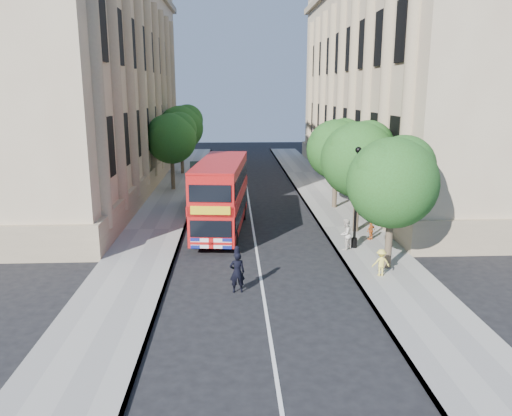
{
  "coord_description": "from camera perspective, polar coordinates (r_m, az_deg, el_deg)",
  "views": [
    {
      "loc": [
        -1.19,
        -18.12,
        7.99
      ],
      "look_at": [
        -0.04,
        5.81,
        2.3
      ],
      "focal_mm": 35.0,
      "sensor_mm": 36.0,
      "label": 1
    }
  ],
  "objects": [
    {
      "name": "child_a",
      "position": [
        27.5,
        13.01,
        -2.54
      ],
      "size": [
        0.62,
        0.52,
        1.0
      ],
      "primitive_type": "imported",
      "rotation": [
        0.0,
        0.0,
        3.72
      ],
      "color": "orange",
      "rests_on": "pavement_right"
    },
    {
      "name": "building_right",
      "position": [
        44.72,
        17.36,
        14.07
      ],
      "size": [
        12.0,
        38.0,
        18.0
      ],
      "primitive_type": "cube",
      "color": "tan",
      "rests_on": "ground"
    },
    {
      "name": "pavement_right",
      "position": [
        30.03,
        10.71,
        -2.19
      ],
      "size": [
        3.5,
        80.0,
        0.12
      ],
      "primitive_type": "cube",
      "color": "gray",
      "rests_on": "ground"
    },
    {
      "name": "tree_left_back",
      "position": [
        48.5,
        -8.51,
        9.33
      ],
      "size": [
        4.2,
        4.2,
        6.65
      ],
      "color": "#473828",
      "rests_on": "ground"
    },
    {
      "name": "tree_right_mid",
      "position": [
        28.28,
        11.73,
        5.88
      ],
      "size": [
        4.2,
        4.2,
        6.37
      ],
      "color": "#473828",
      "rests_on": "ground"
    },
    {
      "name": "lamp_post",
      "position": [
        25.5,
        11.36,
        0.69
      ],
      "size": [
        0.32,
        0.32,
        5.16
      ],
      "color": "black",
      "rests_on": "pavement_right"
    },
    {
      "name": "tree_left_far",
      "position": [
        40.59,
        -9.59,
        8.16
      ],
      "size": [
        4.0,
        4.0,
        6.3
      ],
      "color": "#473828",
      "rests_on": "ground"
    },
    {
      "name": "pavement_left",
      "position": [
        29.57,
        -11.53,
        -2.47
      ],
      "size": [
        3.5,
        80.0,
        0.12
      ],
      "primitive_type": "cube",
      "color": "gray",
      "rests_on": "ground"
    },
    {
      "name": "tree_right_far",
      "position": [
        34.09,
        9.23,
        7.0
      ],
      "size": [
        4.0,
        4.0,
        6.15
      ],
      "color": "#473828",
      "rests_on": "ground"
    },
    {
      "name": "building_left",
      "position": [
        43.98,
        -20.03,
        13.9
      ],
      "size": [
        12.0,
        38.0,
        18.0
      ],
      "primitive_type": "cube",
      "color": "tan",
      "rests_on": "ground"
    },
    {
      "name": "double_decker_bus",
      "position": [
        28.29,
        -4.01,
        1.6
      ],
      "size": [
        3.16,
        8.96,
        4.06
      ],
      "rotation": [
        0.0,
        0.0,
        -0.1
      ],
      "color": "#B20D0C",
      "rests_on": "ground"
    },
    {
      "name": "box_van",
      "position": [
        33.76,
        -5.6,
        2.18
      ],
      "size": [
        2.63,
        5.47,
        3.03
      ],
      "rotation": [
        0.0,
        0.0,
        0.09
      ],
      "color": "black",
      "rests_on": "ground"
    },
    {
      "name": "tree_right_near",
      "position": [
        22.61,
        15.43,
        3.35
      ],
      "size": [
        4.0,
        4.0,
        6.08
      ],
      "color": "#473828",
      "rests_on": "ground"
    },
    {
      "name": "ground",
      "position": [
        19.84,
        0.93,
        -10.39
      ],
      "size": [
        120.0,
        120.0,
        0.0
      ],
      "primitive_type": "plane",
      "color": "black",
      "rests_on": "ground"
    },
    {
      "name": "child_b",
      "position": [
        22.35,
        14.09,
        -6.06
      ],
      "size": [
        0.8,
        0.49,
        1.19
      ],
      "primitive_type": "imported",
      "rotation": [
        0.0,
        0.0,
        3.2
      ],
      "color": "#F6DF53",
      "rests_on": "pavement_right"
    },
    {
      "name": "police_constable",
      "position": [
        20.2,
        -2.16,
        -7.35
      ],
      "size": [
        0.66,
        0.47,
        1.69
      ],
      "primitive_type": "imported",
      "rotation": [
        0.0,
        0.0,
        3.25
      ],
      "color": "black",
      "rests_on": "ground"
    },
    {
      "name": "woman_pedestrian",
      "position": [
        25.51,
        10.19,
        -2.97
      ],
      "size": [
        0.97,
        0.96,
        1.58
      ],
      "primitive_type": "imported",
      "rotation": [
        0.0,
        0.0,
        3.92
      ],
      "color": "silver",
      "rests_on": "pavement_right"
    }
  ]
}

